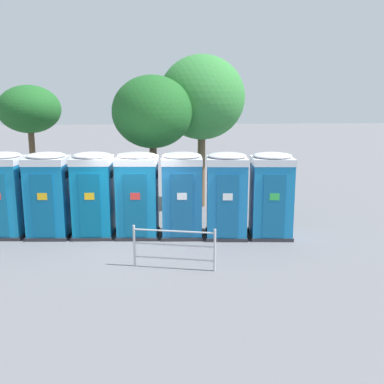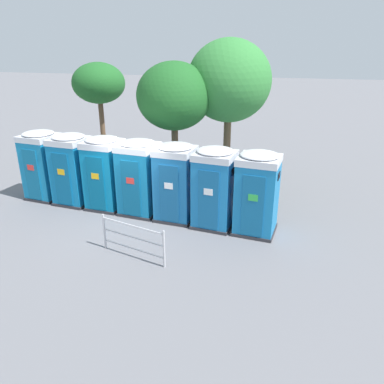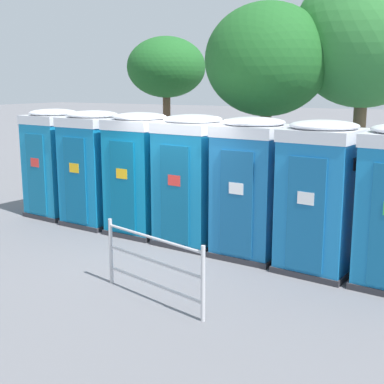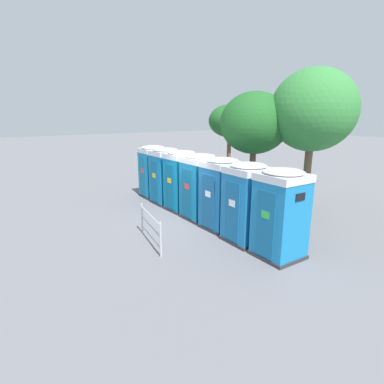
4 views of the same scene
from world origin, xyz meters
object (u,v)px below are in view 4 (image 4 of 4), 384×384
Objects in this scene: portapotty_4 at (221,193)px; portapotty_2 at (181,180)px; portapotty_6 at (280,213)px; event_barrier at (150,227)px; portapotty_3 at (200,186)px; street_tree_2 at (255,124)px; portapotty_5 at (246,202)px; street_tree_0 at (313,111)px; portapotty_0 at (153,171)px; street_tree_1 at (230,121)px; portapotty_1 at (166,175)px.

portapotty_2 is at bearing 174.74° from portapotty_4.
portapotty_6 is 1.27× the size of event_barrier.
event_barrier is (-3.01, -2.37, -0.72)m from portapotty_6.
street_tree_2 is at bearing 78.82° from portapotty_3.
portapotty_4 and portapotty_6 have the same top height.
street_tree_0 is at bearing 94.63° from portapotty_5.
portapotty_0 is 0.55× the size of street_tree_1.
street_tree_0 reaches higher than street_tree_2.
portapotty_0 is 0.52× the size of street_tree_2.
portapotty_5 is (2.63, -0.31, 0.00)m from portapotty_3.
portapotty_4 is at bearing 173.62° from portapotty_6.
portapotty_5 is at bearing -6.71° from portapotty_3.
portapotty_3 is at bearing 173.29° from portapotty_5.
portapotty_4 is 0.52× the size of street_tree_2.
street_tree_0 is at bearing 57.46° from portapotty_3.
event_barrier is at bearing -52.10° from portapotty_2.
portapotty_1 is at bearing 140.09° from event_barrier.
portapotty_4 is at bearing 172.03° from portapotty_5.
portapotty_0 is 1.00× the size of portapotty_4.
event_barrier is at bearing -39.91° from portapotty_1.
portapotty_1 is 1.00× the size of portapotty_2.
street_tree_0 is at bearing 32.20° from street_tree_2.
portapotty_1 is 6.63m from portapotty_6.
portapotty_0 is 6.40m from street_tree_1.
portapotty_2 is 1.00× the size of portapotty_5.
portapotty_5 is 0.55× the size of street_tree_1.
street_tree_1 is (-6.92, 2.67, -0.48)m from street_tree_0.
street_tree_0 is 1.22× the size of street_tree_1.
portapotty_1 is 1.27× the size of event_barrier.
portapotty_1 is at bearing 174.54° from portapotty_6.
event_barrier is at bearing -98.12° from portapotty_4.
street_tree_2 reaches higher than portapotty_5.
portapotty_1 is 6.81m from street_tree_1.
portapotty_2 is (2.64, -0.25, -0.00)m from portapotty_0.
portapotty_3 is 0.55× the size of street_tree_1.
portapotty_5 is at bearing 175.21° from portapotty_6.
portapotty_2 and portapotty_3 have the same top height.
portapotty_4 is at bearing -104.85° from street_tree_0.
portapotty_3 is at bearing -5.07° from portapotty_2.
portapotty_6 is 5.08m from street_tree_2.
portapotty_0 is at bearing 174.10° from portapotty_5.
event_barrier is (3.58, -3.00, -0.72)m from portapotty_1.
portapotty_4 is 0.55× the size of street_tree_1.
portapotty_0 is 0.45× the size of street_tree_0.
portapotty_5 is 0.45× the size of street_tree_0.
portapotty_5 and portapotty_6 have the same top height.
portapotty_6 is at bearing -5.46° from portapotty_1.
street_tree_1 is (-3.29, 6.18, 2.33)m from portapotty_2.
portapotty_3 is at bearing -122.54° from street_tree_0.
portapotty_1 reaches higher than event_barrier.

